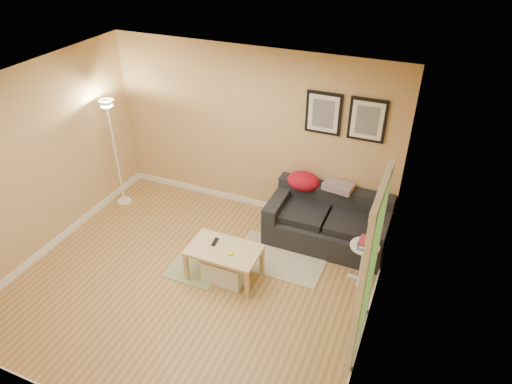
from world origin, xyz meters
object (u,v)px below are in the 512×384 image
(storage_bin, at_px, (226,268))
(side_table, at_px, (362,263))
(floor_lamp, at_px, (116,157))
(coffee_table, at_px, (225,263))
(book_stack, at_px, (367,243))
(sofa, at_px, (327,220))

(storage_bin, height_order, side_table, side_table)
(storage_bin, height_order, floor_lamp, floor_lamp)
(coffee_table, distance_m, storage_bin, 0.07)
(storage_bin, bearing_deg, coffee_table, 134.86)
(floor_lamp, bearing_deg, book_stack, -4.42)
(book_stack, bearing_deg, coffee_table, -141.25)
(sofa, relative_size, floor_lamp, 0.95)
(storage_bin, bearing_deg, floor_lamp, 157.46)
(coffee_table, bearing_deg, sofa, 61.54)
(floor_lamp, bearing_deg, coffee_table, -22.25)
(sofa, distance_m, coffee_table, 1.64)
(storage_bin, distance_m, floor_lamp, 2.65)
(sofa, height_order, floor_lamp, floor_lamp)
(coffee_table, bearing_deg, side_table, 32.00)
(book_stack, bearing_deg, side_table, -142.99)
(sofa, distance_m, floor_lamp, 3.43)
(coffee_table, xyz_separation_m, book_stack, (1.69, 0.65, 0.38))
(sofa, bearing_deg, coffee_table, -129.51)
(side_table, relative_size, book_stack, 2.20)
(book_stack, distance_m, floor_lamp, 4.05)
(book_stack, relative_size, floor_lamp, 0.14)
(sofa, relative_size, side_table, 2.97)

